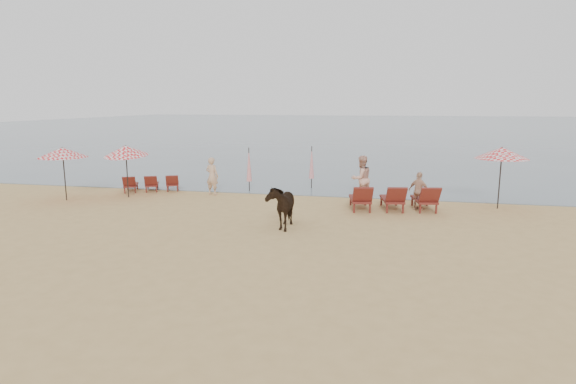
# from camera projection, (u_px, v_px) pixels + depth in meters

# --- Properties ---
(ground) EXTENTS (120.00, 120.00, 0.00)m
(ground) POSITION_uv_depth(u_px,v_px,m) (246.00, 271.00, 11.94)
(ground) COLOR tan
(ground) RESTS_ON ground
(sea) EXTENTS (160.00, 140.00, 0.06)m
(sea) POSITION_uv_depth(u_px,v_px,m) (374.00, 125.00, 88.82)
(sea) COLOR #51606B
(sea) RESTS_ON ground
(lounger_cluster_left) EXTENTS (2.87, 2.35, 0.55)m
(lounger_cluster_left) POSITION_uv_depth(u_px,v_px,m) (152.00, 183.00, 22.70)
(lounger_cluster_left) COLOR maroon
(lounger_cluster_left) RESTS_ON ground
(lounger_cluster_right) EXTENTS (3.51, 2.44, 0.71)m
(lounger_cluster_right) POSITION_uv_depth(u_px,v_px,m) (393.00, 198.00, 18.57)
(lounger_cluster_right) COLOR maroon
(lounger_cluster_right) RESTS_ON ground
(umbrella_open_left_a) EXTENTS (2.01, 2.01, 2.29)m
(umbrella_open_left_a) POSITION_uv_depth(u_px,v_px,m) (63.00, 153.00, 20.31)
(umbrella_open_left_a) COLOR black
(umbrella_open_left_a) RESTS_ON ground
(umbrella_open_left_b) EXTENTS (1.87, 1.91, 2.39)m
(umbrella_open_left_b) POSITION_uv_depth(u_px,v_px,m) (126.00, 151.00, 20.96)
(umbrella_open_left_b) COLOR black
(umbrella_open_left_b) RESTS_ON ground
(umbrella_open_right) EXTENTS (2.01, 2.01, 2.45)m
(umbrella_open_right) POSITION_uv_depth(u_px,v_px,m) (502.00, 153.00, 18.64)
(umbrella_open_right) COLOR black
(umbrella_open_right) RESTS_ON ground
(umbrella_closed_left) EXTENTS (0.25, 0.25, 2.09)m
(umbrella_closed_left) POSITION_uv_depth(u_px,v_px,m) (249.00, 165.00, 22.37)
(umbrella_closed_left) COLOR black
(umbrella_closed_left) RESTS_ON ground
(umbrella_closed_right) EXTENTS (0.25, 0.25, 2.07)m
(umbrella_closed_right) POSITION_uv_depth(u_px,v_px,m) (312.00, 163.00, 23.25)
(umbrella_closed_right) COLOR black
(umbrella_closed_right) RESTS_ON ground
(cow) EXTENTS (0.96, 1.84, 1.50)m
(cow) POSITION_uv_depth(u_px,v_px,m) (281.00, 205.00, 16.06)
(cow) COLOR black
(cow) RESTS_ON ground
(beachgoer_left) EXTENTS (0.70, 0.55, 1.71)m
(beachgoer_left) POSITION_uv_depth(u_px,v_px,m) (212.00, 176.00, 21.79)
(beachgoer_left) COLOR tan
(beachgoer_left) RESTS_ON ground
(beachgoer_right_a) EXTENTS (1.20, 1.17, 1.95)m
(beachgoer_right_a) POSITION_uv_depth(u_px,v_px,m) (361.00, 179.00, 20.26)
(beachgoer_right_a) COLOR #DAA088
(beachgoer_right_a) RESTS_ON ground
(beachgoer_right_b) EXTENTS (0.93, 0.78, 1.49)m
(beachgoer_right_b) POSITION_uv_depth(u_px,v_px,m) (419.00, 191.00, 18.66)
(beachgoer_right_b) COLOR #D6A685
(beachgoer_right_b) RESTS_ON ground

